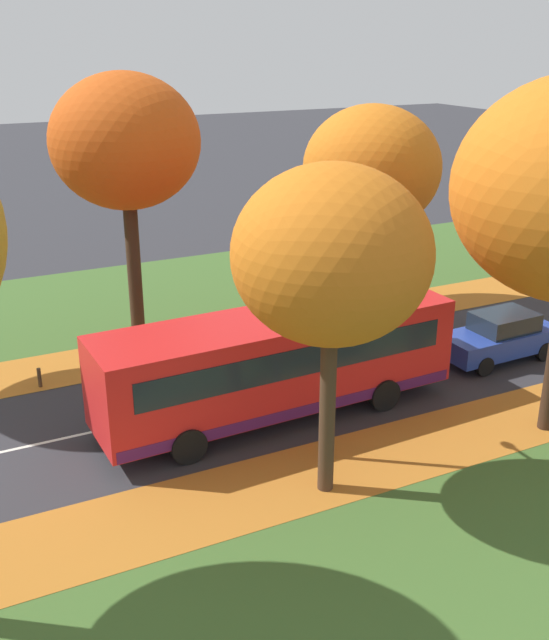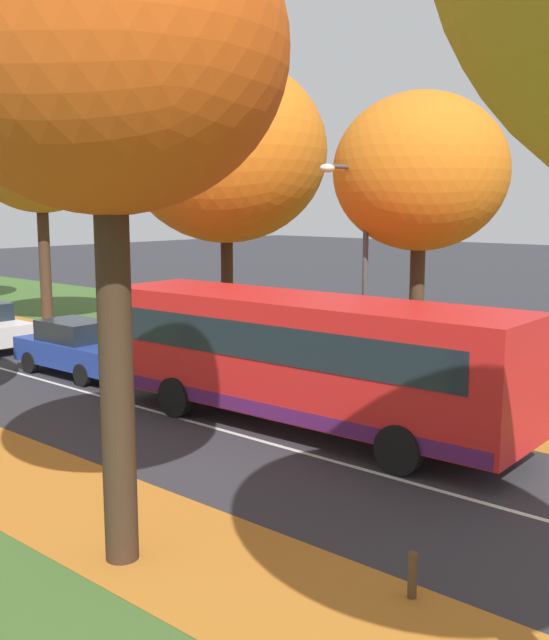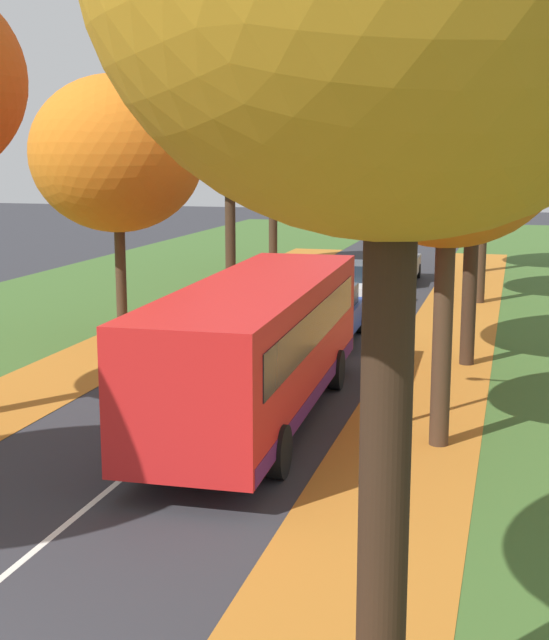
{
  "view_description": "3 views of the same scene",
  "coord_description": "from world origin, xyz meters",
  "px_view_note": "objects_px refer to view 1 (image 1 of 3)",
  "views": [
    {
      "loc": [
        18.44,
        2.53,
        10.23
      ],
      "look_at": [
        -0.09,
        11.7,
        2.31
      ],
      "focal_mm": 42.0,
      "sensor_mm": 36.0,
      "label": 1
    },
    {
      "loc": [
        -11.47,
        0.72,
        5.05
      ],
      "look_at": [
        1.99,
        12.47,
        2.26
      ],
      "focal_mm": 42.0,
      "sensor_mm": 36.0,
      "label": 2
    },
    {
      "loc": [
        6.48,
        -6.45,
        5.67
      ],
      "look_at": [
        0.53,
        15.34,
        1.35
      ],
      "focal_mm": 50.0,
      "sensor_mm": 36.0,
      "label": 3
    }
  ],
  "objects_px": {
    "tree_left_mid": "(372,168)",
    "car_blue_lead": "(500,336)",
    "tree_left_near": "(125,143)",
    "bollard_fourth": "(40,378)",
    "streetlamp_right": "(325,318)",
    "bus": "(277,360)",
    "tree_right_near": "(332,256)"
  },
  "relations": [
    {
      "from": "tree_left_mid",
      "to": "streetlamp_right",
      "type": "height_order",
      "value": "tree_left_mid"
    },
    {
      "from": "bollard_fourth",
      "to": "streetlamp_right",
      "type": "distance_m",
      "value": 9.93
    },
    {
      "from": "tree_left_near",
      "to": "streetlamp_right",
      "type": "height_order",
      "value": "tree_left_near"
    },
    {
      "from": "tree_left_mid",
      "to": "bus",
      "type": "bearing_deg",
      "value": -47.97
    },
    {
      "from": "bus",
      "to": "car_blue_lead",
      "type": "xyz_separation_m",
      "value": [
        -0.24,
        8.43,
        -0.89
      ]
    },
    {
      "from": "tree_left_mid",
      "to": "streetlamp_right",
      "type": "bearing_deg",
      "value": -38.6
    },
    {
      "from": "tree_left_near",
      "to": "tree_right_near",
      "type": "xyz_separation_m",
      "value": [
        10.51,
        1.45,
        -1.19
      ]
    },
    {
      "from": "tree_left_near",
      "to": "tree_left_mid",
      "type": "xyz_separation_m",
      "value": [
        0.19,
        9.25,
        -1.44
      ]
    },
    {
      "from": "bus",
      "to": "tree_left_mid",
      "type": "bearing_deg",
      "value": 132.03
    },
    {
      "from": "tree_left_near",
      "to": "car_blue_lead",
      "type": "distance_m",
      "value": 13.78
    },
    {
      "from": "tree_left_near",
      "to": "car_blue_lead",
      "type": "height_order",
      "value": "tree_left_near"
    },
    {
      "from": "tree_left_near",
      "to": "car_blue_lead",
      "type": "xyz_separation_m",
      "value": [
        6.41,
        10.51,
        -6.18
      ]
    },
    {
      "from": "tree_left_near",
      "to": "streetlamp_right",
      "type": "xyz_separation_m",
      "value": [
        8.98,
        2.23,
        -3.26
      ]
    },
    {
      "from": "tree_left_mid",
      "to": "bus",
      "type": "height_order",
      "value": "tree_left_mid"
    },
    {
      "from": "tree_left_mid",
      "to": "car_blue_lead",
      "type": "height_order",
      "value": "tree_left_mid"
    },
    {
      "from": "tree_left_mid",
      "to": "tree_right_near",
      "type": "bearing_deg",
      "value": -37.09
    },
    {
      "from": "tree_right_near",
      "to": "bus",
      "type": "distance_m",
      "value": 5.67
    },
    {
      "from": "tree_left_mid",
      "to": "streetlamp_right",
      "type": "xyz_separation_m",
      "value": [
        8.79,
        -7.02,
        -1.82
      ]
    },
    {
      "from": "bollard_fourth",
      "to": "tree_left_mid",
      "type": "bearing_deg",
      "value": 97.03
    },
    {
      "from": "tree_right_near",
      "to": "streetlamp_right",
      "type": "xyz_separation_m",
      "value": [
        -1.53,
        0.78,
        -2.07
      ]
    },
    {
      "from": "tree_left_near",
      "to": "car_blue_lead",
      "type": "relative_size",
      "value": 2.17
    },
    {
      "from": "tree_left_mid",
      "to": "tree_right_near",
      "type": "height_order",
      "value": "tree_left_mid"
    },
    {
      "from": "car_blue_lead",
      "to": "bollard_fourth",
      "type": "bearing_deg",
      "value": -108.02
    },
    {
      "from": "tree_right_near",
      "to": "bus",
      "type": "height_order",
      "value": "tree_right_near"
    },
    {
      "from": "bus",
      "to": "streetlamp_right",
      "type": "bearing_deg",
      "value": 3.71
    },
    {
      "from": "tree_left_near",
      "to": "car_blue_lead",
      "type": "bearing_deg",
      "value": 58.61
    },
    {
      "from": "tree_right_near",
      "to": "car_blue_lead",
      "type": "bearing_deg",
      "value": 114.31
    },
    {
      "from": "car_blue_lead",
      "to": "streetlamp_right",
      "type": "bearing_deg",
      "value": -72.78
    },
    {
      "from": "bus",
      "to": "tree_left_near",
      "type": "bearing_deg",
      "value": -162.63
    },
    {
      "from": "streetlamp_right",
      "to": "tree_left_near",
      "type": "bearing_deg",
      "value": -166.05
    },
    {
      "from": "tree_right_near",
      "to": "bus",
      "type": "relative_size",
      "value": 0.74
    },
    {
      "from": "tree_left_near",
      "to": "bollard_fourth",
      "type": "bearing_deg",
      "value": -64.23
    }
  ]
}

